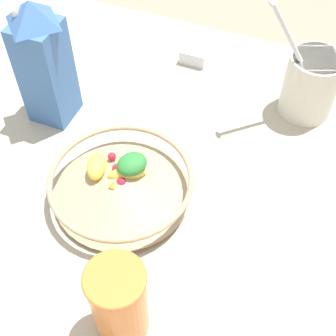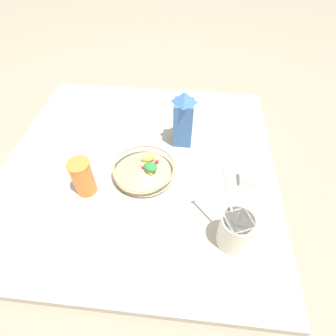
# 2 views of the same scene
# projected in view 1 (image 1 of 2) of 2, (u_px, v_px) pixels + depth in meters

# --- Properties ---
(ground_plane) EXTENTS (6.00, 6.00, 0.00)m
(ground_plane) POSITION_uv_depth(u_px,v_px,m) (83.00, 212.00, 0.84)
(ground_plane) COLOR gray
(countertop) EXTENTS (1.11, 1.11, 0.04)m
(countertop) POSITION_uv_depth(u_px,v_px,m) (82.00, 205.00, 0.82)
(countertop) COLOR #B2A893
(countertop) RESTS_ON ground_plane
(fruit_bowl) EXTENTS (0.24, 0.24, 0.07)m
(fruit_bowl) POSITION_uv_depth(u_px,v_px,m) (121.00, 183.00, 0.78)
(fruit_bowl) COLOR tan
(fruit_bowl) RESTS_ON countertop
(milk_carton) EXTENTS (0.08, 0.08, 0.25)m
(milk_carton) POSITION_uv_depth(u_px,v_px,m) (44.00, 63.00, 0.84)
(milk_carton) COLOR #3D6BB2
(milk_carton) RESTS_ON countertop
(yogurt_tub) EXTENTS (0.13, 0.15, 0.26)m
(yogurt_tub) POSITION_uv_depth(u_px,v_px,m) (311.00, 82.00, 0.88)
(yogurt_tub) COLOR silver
(yogurt_tub) RESTS_ON countertop
(drinking_cup) EXTENTS (0.08, 0.08, 0.15)m
(drinking_cup) POSITION_uv_depth(u_px,v_px,m) (119.00, 301.00, 0.61)
(drinking_cup) COLOR orange
(drinking_cup) RESTS_ON countertop
(spice_jar) EXTENTS (0.06, 0.06, 0.03)m
(spice_jar) POSITION_uv_depth(u_px,v_px,m) (196.00, 54.00, 1.03)
(spice_jar) COLOR silver
(spice_jar) RESTS_ON countertop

